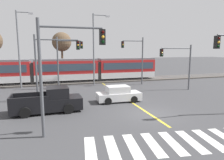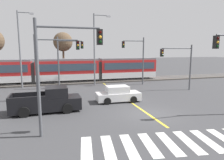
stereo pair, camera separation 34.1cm
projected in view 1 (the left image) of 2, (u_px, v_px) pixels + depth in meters
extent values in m
plane|color=#3D3D3F|center=(149.00, 114.00, 15.53)|extent=(200.00, 200.00, 0.00)
cube|color=#4C4742|center=(99.00, 81.00, 31.42)|extent=(120.00, 4.00, 0.18)
cube|color=#939399|center=(100.00, 81.00, 30.72)|extent=(120.00, 0.08, 0.10)
cube|color=#939399|center=(98.00, 79.00, 32.08)|extent=(120.00, 0.08, 0.10)
cylinder|color=black|center=(16.00, 82.00, 27.89)|extent=(0.70, 0.20, 0.70)
cube|color=silver|center=(67.00, 76.00, 29.84)|extent=(9.00, 2.60, 0.90)
cube|color=red|center=(67.00, 67.00, 29.63)|extent=(9.00, 2.60, 1.90)
cube|color=#384756|center=(67.00, 68.00, 28.38)|extent=(8.28, 0.04, 1.04)
cube|color=slate|center=(66.00, 60.00, 29.47)|extent=(9.00, 2.39, 0.28)
cylinder|color=black|center=(83.00, 79.00, 30.62)|extent=(0.70, 0.20, 0.70)
cylinder|color=black|center=(50.00, 80.00, 29.20)|extent=(0.70, 0.20, 0.70)
cube|color=silver|center=(126.00, 74.00, 32.58)|extent=(9.00, 2.60, 0.90)
cube|color=red|center=(126.00, 66.00, 32.37)|extent=(9.00, 2.60, 1.90)
cube|color=#384756|center=(129.00, 66.00, 31.11)|extent=(8.28, 0.04, 1.04)
cube|color=slate|center=(126.00, 59.00, 32.20)|extent=(9.00, 2.39, 0.28)
cylinder|color=black|center=(140.00, 76.00, 33.36)|extent=(0.70, 0.20, 0.70)
cylinder|color=black|center=(112.00, 78.00, 31.93)|extent=(0.70, 0.20, 0.70)
cube|color=#2D2D2D|center=(33.00, 73.00, 28.37)|extent=(0.50, 2.34, 2.80)
cube|color=#2D2D2D|center=(98.00, 71.00, 31.11)|extent=(0.50, 2.34, 2.80)
cube|color=silver|center=(90.00, 149.00, 10.04)|extent=(0.94, 2.85, 0.01)
cube|color=silver|center=(112.00, 147.00, 10.21)|extent=(0.94, 2.85, 0.01)
cube|color=silver|center=(133.00, 146.00, 10.38)|extent=(0.94, 2.85, 0.01)
cube|color=silver|center=(153.00, 144.00, 10.55)|extent=(0.94, 2.85, 0.01)
cube|color=silver|center=(172.00, 143.00, 10.72)|extent=(0.94, 2.85, 0.01)
cube|color=silver|center=(191.00, 141.00, 10.89)|extent=(0.94, 2.85, 0.01)
cube|color=silver|center=(210.00, 140.00, 11.06)|extent=(0.94, 2.85, 0.01)
cube|color=gold|center=(123.00, 97.00, 21.16)|extent=(0.20, 17.72, 0.01)
cube|color=silver|center=(119.00, 96.00, 19.21)|extent=(4.25, 1.83, 0.72)
cube|color=silver|center=(118.00, 89.00, 19.08)|extent=(2.15, 1.59, 0.64)
cube|color=#384756|center=(128.00, 89.00, 19.34)|extent=(0.15, 1.43, 0.52)
cube|color=#384756|center=(115.00, 88.00, 19.83)|extent=(1.79, 0.10, 0.48)
cylinder|color=black|center=(128.00, 95.00, 20.38)|extent=(0.65, 0.24, 0.64)
cylinder|color=black|center=(134.00, 99.00, 18.75)|extent=(0.65, 0.24, 0.64)
cylinder|color=black|center=(104.00, 97.00, 19.73)|extent=(0.65, 0.24, 0.64)
cylinder|color=black|center=(108.00, 101.00, 18.11)|extent=(0.65, 0.24, 0.64)
cube|color=black|center=(47.00, 104.00, 15.93)|extent=(5.45, 2.09, 0.96)
cube|color=black|center=(57.00, 92.00, 16.05)|extent=(1.74, 1.88, 0.84)
cube|color=#384756|center=(67.00, 91.00, 16.28)|extent=(0.14, 1.69, 0.66)
cube|color=black|center=(31.00, 94.00, 16.32)|extent=(2.70, 0.18, 0.36)
cube|color=black|center=(30.00, 100.00, 14.59)|extent=(2.70, 0.18, 0.36)
cube|color=black|center=(10.00, 98.00, 15.02)|extent=(0.17, 1.96, 0.36)
cylinder|color=black|center=(66.00, 102.00, 17.38)|extent=(0.81, 0.30, 0.80)
cylinder|color=black|center=(69.00, 109.00, 15.54)|extent=(0.81, 0.30, 0.80)
cylinder|color=black|center=(27.00, 106.00, 16.41)|extent=(0.81, 0.30, 0.80)
cylinder|color=black|center=(25.00, 113.00, 14.57)|extent=(0.81, 0.30, 0.80)
cylinder|color=#515459|center=(190.00, 67.00, 24.60)|extent=(0.18, 0.18, 5.54)
cylinder|color=#515459|center=(177.00, 48.00, 23.67)|extent=(4.00, 0.12, 0.12)
cube|color=black|center=(162.00, 53.00, 23.17)|extent=(0.32, 0.28, 0.90)
sphere|color=#360605|center=(162.00, 50.00, 22.99)|extent=(0.18, 0.18, 0.18)
sphere|color=#F7AA26|center=(162.00, 53.00, 23.03)|extent=(0.18, 0.18, 0.18)
sphere|color=black|center=(162.00, 55.00, 23.07)|extent=(0.18, 0.18, 0.18)
cube|color=black|center=(217.00, 42.00, 13.89)|extent=(0.32, 0.28, 0.90)
sphere|color=#360605|center=(219.00, 38.00, 13.71)|extent=(0.18, 0.18, 0.18)
sphere|color=#F7AA26|center=(219.00, 42.00, 13.75)|extent=(0.18, 0.18, 0.18)
sphere|color=black|center=(218.00, 46.00, 13.79)|extent=(0.18, 0.18, 0.18)
cylinder|color=#515459|center=(142.00, 61.00, 28.28)|extent=(0.18, 0.18, 6.63)
cylinder|color=#515459|center=(133.00, 41.00, 27.42)|extent=(3.00, 0.12, 0.12)
cube|color=black|center=(123.00, 45.00, 27.06)|extent=(0.32, 0.28, 0.90)
sphere|color=#360605|center=(123.00, 42.00, 26.88)|extent=(0.18, 0.18, 0.18)
sphere|color=#F7AA26|center=(123.00, 45.00, 26.92)|extent=(0.18, 0.18, 0.18)
sphere|color=black|center=(123.00, 47.00, 26.96)|extent=(0.18, 0.18, 0.18)
cylinder|color=#515459|center=(58.00, 63.00, 24.83)|extent=(0.18, 0.18, 6.51)
cylinder|color=#515459|center=(69.00, 41.00, 24.84)|extent=(3.00, 0.12, 0.12)
cube|color=black|center=(81.00, 45.00, 25.35)|extent=(0.32, 0.28, 0.90)
sphere|color=#360605|center=(82.00, 43.00, 25.17)|extent=(0.18, 0.18, 0.18)
sphere|color=#F7AA26|center=(82.00, 45.00, 25.21)|extent=(0.18, 0.18, 0.18)
sphere|color=black|center=(82.00, 47.00, 25.25)|extent=(0.18, 0.18, 0.18)
cylinder|color=#515459|center=(41.00, 80.00, 10.94)|extent=(0.18, 0.18, 6.62)
cylinder|color=#515459|center=(72.00, 27.00, 11.01)|extent=(3.50, 0.12, 0.12)
cube|color=black|center=(102.00, 37.00, 11.59)|extent=(0.32, 0.28, 0.90)
sphere|color=#360605|center=(103.00, 32.00, 11.41)|extent=(0.18, 0.18, 0.18)
sphere|color=#F7AA26|center=(103.00, 37.00, 11.45)|extent=(0.18, 0.18, 0.18)
sphere|color=black|center=(103.00, 42.00, 11.49)|extent=(0.18, 0.18, 0.18)
cylinder|color=#515459|center=(36.00, 69.00, 18.90)|extent=(0.18, 0.18, 6.36)
cylinder|color=#515459|center=(57.00, 40.00, 19.07)|extent=(4.00, 0.12, 0.12)
cube|color=black|center=(78.00, 45.00, 19.72)|extent=(0.32, 0.28, 0.90)
sphere|color=#360605|center=(78.00, 42.00, 19.54)|extent=(0.18, 0.18, 0.18)
sphere|color=#F7AA26|center=(78.00, 45.00, 19.58)|extent=(0.18, 0.18, 0.18)
sphere|color=black|center=(78.00, 48.00, 19.62)|extent=(0.18, 0.18, 0.18)
cylinder|color=slate|center=(19.00, 50.00, 25.15)|extent=(0.20, 0.20, 9.74)
cylinder|color=slate|center=(23.00, 12.00, 24.69)|extent=(1.68, 0.12, 0.12)
cube|color=#B2B2B7|center=(31.00, 13.00, 24.95)|extent=(0.56, 0.28, 0.20)
cylinder|color=slate|center=(94.00, 50.00, 27.58)|extent=(0.20, 0.20, 9.79)
cylinder|color=slate|center=(100.00, 15.00, 27.16)|extent=(2.04, 0.12, 0.12)
cube|color=#B2B2B7|center=(108.00, 16.00, 27.47)|extent=(0.56, 0.28, 0.20)
cylinder|color=brown|center=(62.00, 63.00, 33.25)|extent=(0.32, 0.32, 5.60)
sphere|color=brown|center=(62.00, 42.00, 32.73)|extent=(3.13, 3.13, 3.13)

